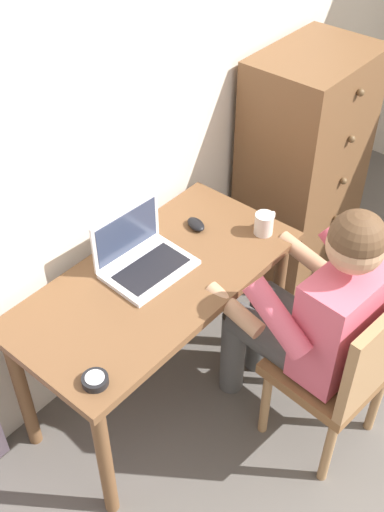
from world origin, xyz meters
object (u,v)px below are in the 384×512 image
Objects in this scene: desk at (157,297)px; person_seated at (314,310)px; dresser at (303,164)px; computer_mouse at (197,224)px; chair at (346,367)px; coffee_mug at (264,223)px; laptop at (142,256)px; desk_clock at (95,380)px.

desk is 0.62m from person_seated.
dresser is 12.00× the size of computer_mouse.
chair is at bearing -139.11° from dresser.
dresser is (1.21, 0.08, -0.00)m from desk.
desk is 0.38m from computer_mouse.
person_seated is 0.45m from coffee_mug.
laptop is at bearing -161.92° from computer_mouse.
desk_clock is at bearing 156.15° from person_seated.
chair is 0.67m from coffee_mug.
person_seated is at bearing -23.85° from desk_clock.
desk_clock is (-0.85, -0.28, -0.00)m from computer_mouse.
desk is at bearing 162.32° from coffee_mug.
laptop is 3.53× the size of computer_mouse.
computer_mouse is (0.34, 0.08, 0.12)m from desk.
desk is at bearing 110.81° from chair.
laptop is (-1.20, 0.00, 0.16)m from dresser.
person_seated is at bearing -66.29° from laptop.
desk is at bearing 118.04° from person_seated.
desk_clock is 1.00m from coffee_mug.
desk_clock is at bearing 145.67° from chair.
desk is at bearing -147.81° from computer_mouse.
person_seated reaches higher than desk_clock.
person_seated is 0.70m from laptop.
chair is 0.73× the size of person_seated.
chair is 0.26m from person_seated.
coffee_mug is (0.22, 0.57, 0.28)m from chair.
coffee_mug is at bearing -38.52° from computer_mouse.
desk is 12.13× the size of computer_mouse.
person_seated is (0.01, 0.18, 0.18)m from chair.
dresser is 13.34× the size of desk_clock.
desk_clock is (-0.50, -0.19, 0.12)m from desk.
computer_mouse is at bearing 18.04° from desk_clock.
laptop is 0.33m from computer_mouse.
coffee_mug is (1.00, 0.04, 0.03)m from desk_clock.
dresser is 0.77m from coffee_mug.
person_seated is 9.85× the size of coffee_mug.
dresser is at bearing 40.89° from chair.
laptop is 3.92× the size of desk_clock.
coffee_mug is at bearing -26.79° from laptop.
computer_mouse is at bearing -179.98° from dresser.
desk_clock reaches higher than desk.
person_seated is (-0.92, -0.63, 0.06)m from dresser.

